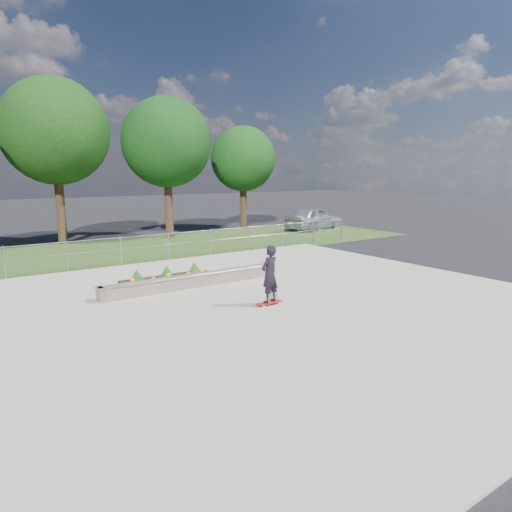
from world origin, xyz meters
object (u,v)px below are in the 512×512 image
(planter_bed, at_px, (170,280))
(parked_car, at_px, (314,218))
(grind_ledge, at_px, (194,280))
(skateboarder, at_px, (270,274))

(planter_bed, relative_size, parked_car, 0.69)
(grind_ledge, height_order, planter_bed, planter_bed)
(grind_ledge, height_order, skateboarder, skateboarder)
(planter_bed, distance_m, skateboarder, 3.88)
(planter_bed, bearing_deg, parked_car, 31.52)
(planter_bed, xyz_separation_m, parked_car, (13.85, 8.49, 0.50))
(grind_ledge, distance_m, planter_bed, 0.82)
(skateboarder, relative_size, parked_car, 0.38)
(grind_ledge, xyz_separation_m, skateboarder, (0.75, -2.99, 0.65))
(grind_ledge, relative_size, planter_bed, 2.00)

